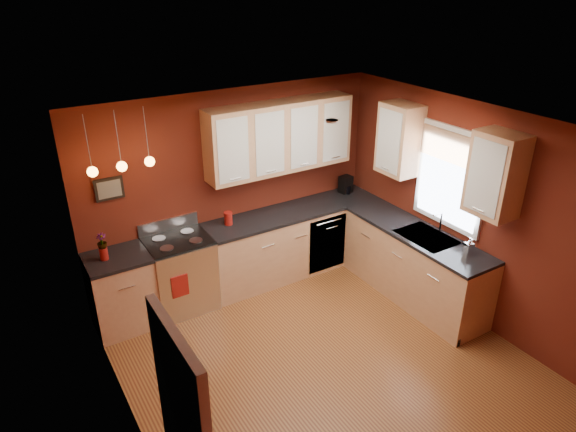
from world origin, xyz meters
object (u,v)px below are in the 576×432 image
gas_range (181,273)px  sink (427,238)px  coffee_maker (346,185)px  soap_pump (469,246)px  red_canister (228,218)px

gas_range → sink: sink is taller
coffee_maker → sink: bearing=-97.1°
gas_range → soap_pump: (2.72, -2.05, 0.56)m
coffee_maker → soap_pump: coffee_maker is taller
coffee_maker → red_canister: bearing=174.3°
gas_range → soap_pump: size_ratio=5.47×
red_canister → soap_pump: bearing=-46.5°
sink → red_canister: sink is taller
sink → red_canister: bearing=140.5°
sink → coffee_maker: 1.63m
gas_range → red_canister: size_ratio=6.55×
gas_range → sink: bearing=-29.8°
gas_range → red_canister: bearing=5.6°
sink → red_canister: size_ratio=4.13×
gas_range → coffee_maker: bearing=2.6°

